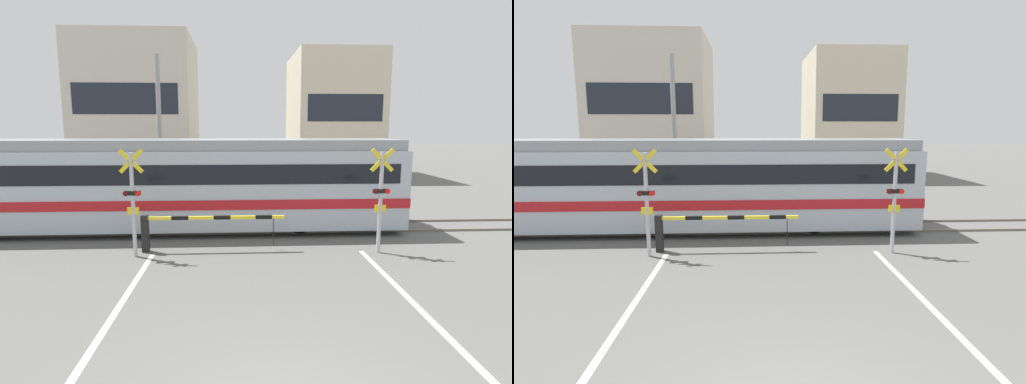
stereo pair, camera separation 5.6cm
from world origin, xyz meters
The scene contains 12 objects.
rail_track_near centered at (0.00, 9.29, 0.04)m, with size 50.00×0.10×0.08m.
rail_track_far centered at (0.00, 10.72, 0.04)m, with size 50.00×0.10×0.08m.
road_stripe_left centered at (-3.06, 1.58, 0.00)m, with size 0.14×11.16×0.01m.
road_stripe_right centered at (3.06, 1.58, 0.00)m, with size 0.14×11.16×0.01m.
commuter_train centered at (-4.24, 10.00, 1.72)m, with size 18.74×2.79×3.22m.
crossing_barrier_near centered at (-2.18, 7.46, 0.79)m, with size 4.20×0.20×1.10m.
crossing_barrier_far centered at (2.18, 12.96, 0.79)m, with size 4.20×0.20×1.10m.
crossing_signal_left centered at (-3.51, 7.03, 1.68)m, with size 0.68×0.15×3.06m.
crossing_signal_right centered at (3.51, 7.03, 1.68)m, with size 0.68×0.15×3.06m.
building_left_of_street centered at (-7.66, 26.20, 4.93)m, with size 8.00×7.46×9.86m.
building_right_of_street centered at (6.65, 26.20, 4.44)m, with size 5.98×7.46×8.88m.
utility_pole_streetside centered at (-4.26, 15.46, 3.50)m, with size 0.22×0.22×6.99m.
Camera 2 is at (-0.59, -4.05, 3.66)m, focal length 28.00 mm.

